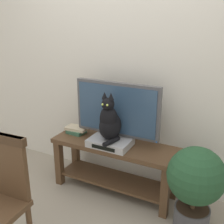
# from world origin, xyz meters

# --- Properties ---
(ground_plane) EXTENTS (12.00, 12.00, 0.00)m
(ground_plane) POSITION_xyz_m (0.00, 0.00, 0.00)
(ground_plane) COLOR gray
(back_wall) EXTENTS (7.00, 0.12, 2.80)m
(back_wall) POSITION_xyz_m (0.00, 0.86, 1.40)
(back_wall) COLOR silver
(back_wall) RESTS_ON ground
(tv_stand) EXTENTS (1.25, 0.41, 0.53)m
(tv_stand) POSITION_xyz_m (0.01, 0.49, 0.36)
(tv_stand) COLOR #513823
(tv_stand) RESTS_ON ground
(tv) EXTENTS (0.86, 0.20, 0.60)m
(tv) POSITION_xyz_m (0.01, 0.54, 0.85)
(tv) COLOR #4C4C51
(tv) RESTS_ON tv_stand
(media_box) EXTENTS (0.40, 0.29, 0.07)m
(media_box) POSITION_xyz_m (-0.00, 0.43, 0.57)
(media_box) COLOR #ADADB2
(media_box) RESTS_ON tv_stand
(cat) EXTENTS (0.20, 0.31, 0.47)m
(cat) POSITION_xyz_m (-0.00, 0.41, 0.78)
(cat) COLOR black
(cat) RESTS_ON media_box
(book_stack) EXTENTS (0.23, 0.16, 0.07)m
(book_stack) POSITION_xyz_m (-0.46, 0.53, 0.57)
(book_stack) COLOR #38664C
(book_stack) RESTS_ON tv_stand
(potted_plant) EXTENTS (0.46, 0.46, 0.76)m
(potted_plant) POSITION_xyz_m (0.84, 0.27, 0.46)
(potted_plant) COLOR #47474C
(potted_plant) RESTS_ON ground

